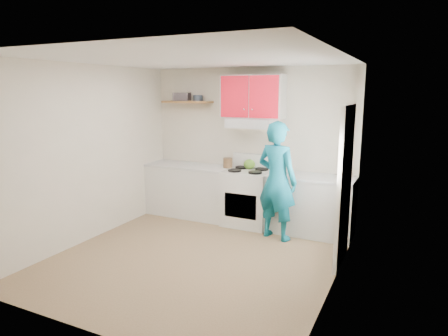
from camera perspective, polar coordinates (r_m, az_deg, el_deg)
The scene contains 21 objects.
floor at distance 5.53m, azimuth -3.98°, elevation -12.66°, with size 3.80×3.80×0.00m, color brown.
ceiling at distance 5.08m, azimuth -4.38°, elevation 15.32°, with size 3.60×3.80×0.04m, color white.
back_wall at distance 6.84m, azimuth 3.79°, elevation 3.29°, with size 3.60×0.04×2.60m, color beige.
front_wall at distance 3.66m, azimuth -19.16°, elevation -4.10°, with size 3.60×0.04×2.60m, color beige.
left_wall at distance 6.23m, azimuth -18.69°, elevation 1.97°, with size 0.04×3.80×2.60m, color beige.
right_wall at distance 4.54m, azimuth 15.95°, elevation -1.06°, with size 0.04×3.80×2.60m, color beige.
door at distance 5.28m, azimuth 16.86°, elevation -2.52°, with size 0.05×0.85×2.05m, color white.
door_glass at distance 5.20m, azimuth 16.82°, elevation 2.07°, with size 0.01×0.55×0.95m, color white.
counter_left at distance 7.19m, azimuth -4.92°, elevation -3.25°, with size 1.52×0.60×0.90m, color silver.
counter_right at distance 6.39m, azimuth 12.22°, elevation -5.28°, with size 1.32×0.60×0.90m, color silver.
stove at distance 6.67m, azimuth 3.45°, elevation -4.27°, with size 0.76×0.65×0.92m, color white.
range_hood at distance 6.55m, azimuth 3.92°, elevation 6.43°, with size 0.76×0.44×0.15m, color silver.
upper_cabinets at distance 6.59m, azimuth 4.16°, elevation 10.15°, with size 1.02×0.33×0.70m, color red.
shelf at distance 7.16m, azimuth -5.28°, elevation 9.40°, with size 0.90×0.30×0.04m, color brown.
books at distance 7.21m, azimuth -6.05°, elevation 10.11°, with size 0.28×0.20×0.15m, color #443C42.
tin at distance 7.08m, azimuth -3.74°, elevation 9.96°, with size 0.17×0.17×0.10m, color #333D4C.
kettle at distance 6.69m, azimuth 3.65°, elevation 0.55°, with size 0.20×0.20×0.17m, color #548425.
crock at distance 6.80m, azimuth 0.54°, elevation 0.66°, with size 0.16×0.16×0.19m, color brown.
cutting_board at distance 6.30m, azimuth 11.74°, elevation -1.19°, with size 0.30×0.22×0.02m, color olive.
silicone_mat at distance 6.17m, azimuth 14.72°, elevation -1.64°, with size 0.30×0.25×0.01m, color red.
person at distance 6.00m, azimuth 7.58°, elevation -1.83°, with size 0.65×0.43×1.79m, color #0D657D.
Camera 1 is at (2.53, -4.39, 2.22)m, focal length 31.95 mm.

